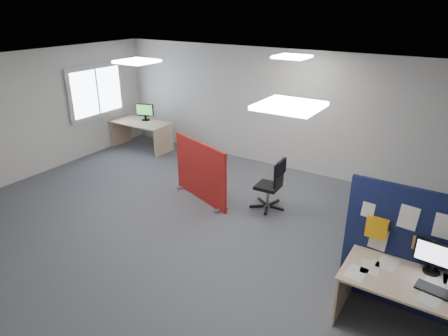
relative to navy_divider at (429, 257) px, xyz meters
The scene contains 15 objects.
floor 3.56m from the navy_divider, behind, with size 9.00×9.00×0.00m, color #53565B.
ceiling 3.93m from the navy_divider, behind, with size 9.00×7.00×0.02m, color white.
wall_back 4.95m from the navy_divider, 134.62° to the left, with size 9.00×0.02×2.70m, color silver.
wall_left 7.98m from the navy_divider, behind, with size 0.02×7.00×2.70m, color silver.
window 8.18m from the navy_divider, 165.74° to the left, with size 0.06×1.70×1.30m.
ceiling_lights 3.69m from the navy_divider, 167.85° to the left, with size 4.10×4.10×0.04m.
navy_divider is the anchor object (origin of this frame).
main_desk 0.46m from the navy_divider, 71.34° to the right, with size 1.93×0.86×0.73m.
monitor_main 0.18m from the navy_divider, 64.22° to the right, with size 0.46×0.19×0.40m.
keyboard 0.52m from the navy_divider, 70.49° to the right, with size 0.45×0.18×0.03m, color black.
red_divider 4.27m from the navy_divider, 164.89° to the left, with size 1.51×0.57×1.19m.
second_desk 7.65m from the navy_divider, 159.18° to the left, with size 1.57×0.79×0.73m.
monitor_second 7.68m from the navy_divider, 158.17° to the left, with size 0.47×0.22×0.43m.
office_chair 3.13m from the navy_divider, 151.33° to the left, with size 0.64×0.66×0.99m.
desk_papers 0.42m from the navy_divider, 100.32° to the right, with size 1.49×0.82×0.00m.
Camera 1 is at (3.54, -4.62, 3.63)m, focal length 32.00 mm.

